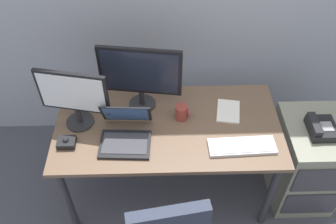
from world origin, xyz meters
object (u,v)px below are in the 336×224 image
monitor_main (140,74)px  laptop (126,133)px  file_cabinet (305,161)px  trackball_mouse (66,142)px  monitor_side (73,96)px  coffee_mug (182,112)px  keyboard (242,146)px  desk_phone (321,128)px  paper_notepad (228,111)px  banana (90,101)px

monitor_main → laptop: size_ratio=1.59×
file_cabinet → trackball_mouse: (-1.61, -0.11, 0.40)m
monitor_side → monitor_main: bearing=21.2°
monitor_side → coffee_mug: size_ratio=4.27×
file_cabinet → trackball_mouse: bearing=-176.2°
monitor_side → keyboard: 1.07m
monitor_main → monitor_side: (-0.40, -0.15, -0.03)m
desk_phone → trackball_mouse: 1.61m
paper_notepad → file_cabinet: bearing=-14.3°
keyboard → file_cabinet: bearing=16.3°
monitor_main → laptop: 0.38m
trackball_mouse → coffee_mug: size_ratio=1.08×
monitor_main → keyboard: bearing=-32.3°
monitor_main → trackball_mouse: monitor_main is taller
laptop → banana: (-0.27, 0.32, -0.03)m
keyboard → banana: banana is taller
desk_phone → keyboard: 0.55m
monitor_main → trackball_mouse: size_ratio=4.79×
desk_phone → monitor_side: 1.57m
keyboard → monitor_main: bearing=147.7°
file_cabinet → laptop: bearing=-177.0°
desk_phone → laptop: laptop is taller
desk_phone → file_cabinet: bearing=63.2°
laptop → paper_notepad: 0.71m
file_cabinet → monitor_side: (-1.56, 0.08, 0.61)m
monitor_side → file_cabinet: bearing=-2.8°
desk_phone → laptop: size_ratio=0.60×
laptop → coffee_mug: bearing=25.5°
desk_phone → laptop: bearing=-177.7°
desk_phone → paper_notepad: 0.60m
laptop → monitor_side: bearing=154.9°
desk_phone → trackball_mouse: trackball_mouse is taller
monitor_main → keyboard: size_ratio=1.27×
trackball_mouse → paper_notepad: size_ratio=0.53×
paper_notepad → keyboard: bearing=-82.7°
monitor_side → trackball_mouse: 0.29m
desk_phone → monitor_side: size_ratio=0.46×
monitor_main → trackball_mouse: 0.62m
file_cabinet → banana: 1.59m
file_cabinet → banana: size_ratio=3.65×
banana → coffee_mug: bearing=-13.8°
trackball_mouse → coffee_mug: (0.72, 0.21, 0.03)m
keyboard → paper_notepad: bearing=97.3°
coffee_mug → file_cabinet: bearing=-6.6°
file_cabinet → coffee_mug: (-0.90, 0.10, 0.43)m
monitor_main → laptop: (-0.09, -0.30, -0.22)m
file_cabinet → monitor_main: monitor_main is taller
monitor_main → desk_phone: bearing=-12.2°
keyboard → laptop: (-0.71, 0.09, 0.04)m
file_cabinet → monitor_main: (-1.16, 0.23, 0.64)m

